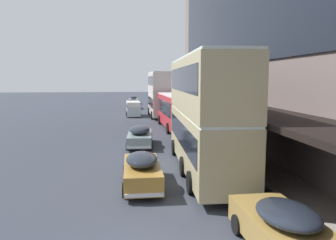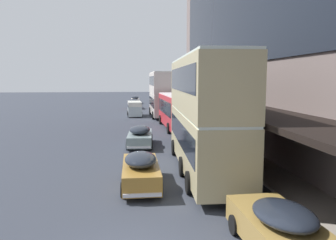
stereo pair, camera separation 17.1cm
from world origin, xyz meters
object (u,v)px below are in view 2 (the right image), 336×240
transit_bus_kerbside_far (161,93)px  sedan_trailing_near (135,100)px  sedan_trailing_mid (134,104)px  sedan_lead_near (140,136)px  transit_bus_kerbside_rear (203,110)px  sedan_oncoming_front (141,170)px  sedan_far_back (281,229)px  transit_bus_kerbside_front (177,109)px  vw_van (134,108)px  pedestrian_at_kerb (256,150)px

transit_bus_kerbside_far → sedan_trailing_near: bearing=97.5°
sedan_trailing_mid → sedan_lead_near: sedan_trailing_mid is taller
transit_bus_kerbside_rear → sedan_oncoming_front: transit_bus_kerbside_rear is taller
sedan_far_back → sedan_lead_near: 16.06m
sedan_trailing_mid → sedan_lead_near: bearing=-89.7°
transit_bus_kerbside_front → vw_van: bearing=109.4°
sedan_trailing_near → vw_van: 22.98m
transit_bus_kerbside_front → vw_van: (-4.13, 11.71, -0.87)m
transit_bus_kerbside_far → sedan_oncoming_front: (-3.49, -28.21, -2.37)m
sedan_trailing_near → sedan_oncoming_front: size_ratio=1.02×
transit_bus_kerbside_rear → sedan_far_back: bearing=-87.7°
transit_bus_kerbside_front → sedan_far_back: bearing=-90.8°
transit_bus_kerbside_front → pedestrian_at_kerb: transit_bus_kerbside_front is taller
sedan_lead_near → sedan_oncoming_front: (-0.20, -9.30, 0.04)m
transit_bus_kerbside_front → transit_bus_kerbside_rear: size_ratio=0.87×
transit_bus_kerbside_rear → sedan_oncoming_front: (-3.41, -2.27, -2.49)m
sedan_oncoming_front → vw_van: (-0.02, 29.42, 0.30)m
vw_van → sedan_trailing_mid: bearing=89.7°
sedan_trailing_near → sedan_oncoming_front: (-0.33, -52.39, 0.03)m
transit_bus_kerbside_front → sedan_trailing_mid: 23.55m
sedan_trailing_near → transit_bus_kerbside_front: bearing=-83.8°
transit_bus_kerbside_rear → sedan_trailing_mid: transit_bus_kerbside_rear is taller
transit_bus_kerbside_rear → sedan_trailing_mid: (-3.37, 38.60, -2.49)m
sedan_lead_near → transit_bus_kerbside_front: bearing=65.1°
sedan_trailing_near → sedan_far_back: bearing=-86.7°
transit_bus_kerbside_rear → sedan_trailing_near: transit_bus_kerbside_rear is taller
sedan_oncoming_front → pedestrian_at_kerb: (6.23, 1.92, 0.38)m
vw_van → sedan_lead_near: bearing=-89.4°
transit_bus_kerbside_far → pedestrian_at_kerb: (2.74, -26.29, -1.99)m
transit_bus_kerbside_rear → sedan_trailing_mid: 38.83m
transit_bus_kerbside_rear → pedestrian_at_kerb: bearing=-7.1°
sedan_far_back → vw_van: vw_van is taller
transit_bus_kerbside_front → sedan_lead_near: 9.34m
transit_bus_kerbside_front → transit_bus_kerbside_far: transit_bus_kerbside_far is taller
sedan_far_back → pedestrian_at_kerb: (2.47, 8.28, 0.43)m
transit_bus_kerbside_front → sedan_trailing_near: transit_bus_kerbside_front is taller
transit_bus_kerbside_far → sedan_trailing_near: 24.51m
sedan_lead_near → sedan_oncoming_front: sedan_oncoming_front is taller
vw_van → transit_bus_kerbside_far: bearing=-18.9°
transit_bus_kerbside_far → sedan_far_back: 34.66m
transit_bus_kerbside_rear → sedan_trailing_near: (-3.09, 50.12, -2.53)m
sedan_far_back → sedan_oncoming_front: (-3.76, 6.36, 0.05)m
sedan_oncoming_front → sedan_trailing_near: bearing=89.6°
transit_bus_kerbside_rear → vw_van: bearing=97.2°
transit_bus_kerbside_rear → transit_bus_kerbside_far: 25.94m
transit_bus_kerbside_rear → transit_bus_kerbside_far: transit_bus_kerbside_rear is taller
transit_bus_kerbside_front → sedan_trailing_near: size_ratio=2.15×
transit_bus_kerbside_far → sedan_far_back: bearing=-89.6°
transit_bus_kerbside_front → pedestrian_at_kerb: (2.12, -15.78, -0.79)m
sedan_far_back → vw_van: size_ratio=0.95×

